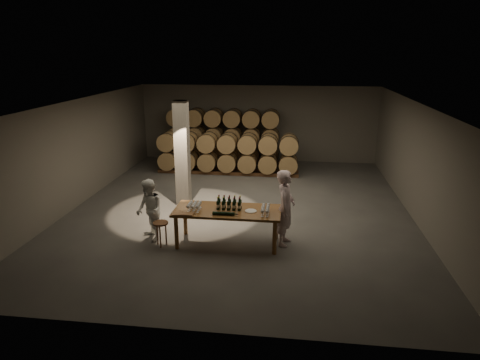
# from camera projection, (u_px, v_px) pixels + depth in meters

# --- Properties ---
(room) EXTENTS (12.00, 12.00, 12.00)m
(room) POSITION_uv_depth(u_px,v_px,m) (182.00, 154.00, 12.97)
(room) COLOR #4E4C49
(room) RESTS_ON ground
(tasting_table) EXTENTS (2.60, 1.10, 0.90)m
(tasting_table) POSITION_uv_depth(u_px,v_px,m) (227.00, 214.00, 10.43)
(tasting_table) COLOR brown
(tasting_table) RESTS_ON ground
(barrel_stack_back) EXTENTS (4.70, 0.95, 2.31)m
(barrel_stack_back) POSITION_uv_depth(u_px,v_px,m) (224.00, 136.00, 17.77)
(barrel_stack_back) COLOR brown
(barrel_stack_back) RESTS_ON ground
(barrel_stack_front) EXTENTS (5.48, 0.95, 1.57)m
(barrel_stack_front) POSITION_uv_depth(u_px,v_px,m) (228.00, 152.00, 16.51)
(barrel_stack_front) COLOR brown
(barrel_stack_front) RESTS_ON ground
(bottle_cluster) EXTENTS (0.60, 0.23, 0.33)m
(bottle_cluster) POSITION_uv_depth(u_px,v_px,m) (229.00, 204.00, 10.40)
(bottle_cluster) COLOR black
(bottle_cluster) RESTS_ON tasting_table
(lying_bottles) EXTENTS (0.62, 0.08, 0.08)m
(lying_bottles) POSITION_uv_depth(u_px,v_px,m) (224.00, 214.00, 10.04)
(lying_bottles) COLOR black
(lying_bottles) RESTS_ON tasting_table
(glass_cluster_left) EXTENTS (0.31, 0.42, 0.18)m
(glass_cluster_left) POSITION_uv_depth(u_px,v_px,m) (194.00, 205.00, 10.35)
(glass_cluster_left) COLOR silver
(glass_cluster_left) RESTS_ON tasting_table
(glass_cluster_right) EXTENTS (0.19, 0.52, 0.17)m
(glass_cluster_right) POSITION_uv_depth(u_px,v_px,m) (265.00, 208.00, 10.13)
(glass_cluster_right) COLOR silver
(glass_cluster_right) RESTS_ON tasting_table
(plate) EXTENTS (0.28, 0.28, 0.02)m
(plate) POSITION_uv_depth(u_px,v_px,m) (251.00, 211.00, 10.29)
(plate) COLOR silver
(plate) RESTS_ON tasting_table
(notebook_near) EXTENTS (0.28, 0.23, 0.03)m
(notebook_near) POSITION_uv_depth(u_px,v_px,m) (188.00, 214.00, 10.08)
(notebook_near) COLOR brown
(notebook_near) RESTS_ON tasting_table
(notebook_corner) EXTENTS (0.29, 0.34, 0.03)m
(notebook_corner) POSITION_uv_depth(u_px,v_px,m) (177.00, 213.00, 10.14)
(notebook_corner) COLOR brown
(notebook_corner) RESTS_ON tasting_table
(pen) EXTENTS (0.12, 0.04, 0.01)m
(pen) POSITION_uv_depth(u_px,v_px,m) (194.00, 214.00, 10.10)
(pen) COLOR black
(pen) RESTS_ON tasting_table
(stool) EXTENTS (0.37, 0.37, 0.62)m
(stool) POSITION_uv_depth(u_px,v_px,m) (161.00, 227.00, 10.39)
(stool) COLOR brown
(stool) RESTS_ON ground
(person_man) EXTENTS (0.56, 0.76, 1.90)m
(person_man) POSITION_uv_depth(u_px,v_px,m) (285.00, 208.00, 10.38)
(person_man) COLOR beige
(person_man) RESTS_ON ground
(person_woman) EXTENTS (0.94, 0.97, 1.58)m
(person_woman) POSITION_uv_depth(u_px,v_px,m) (149.00, 210.00, 10.67)
(person_woman) COLOR white
(person_woman) RESTS_ON ground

